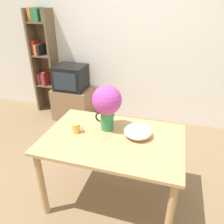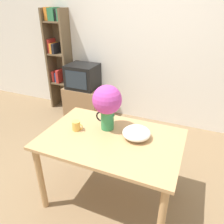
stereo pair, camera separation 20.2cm
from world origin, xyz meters
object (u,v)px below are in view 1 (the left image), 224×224
object	(u,v)px
coffee_mug	(76,128)
white_bowl	(138,131)
tv_set	(71,77)
flower_vase	(107,103)

from	to	relation	value
coffee_mug	white_bowl	bearing A→B (deg)	9.54
white_bowl	tv_set	bearing A→B (deg)	133.97
flower_vase	coffee_mug	bearing A→B (deg)	-151.08
flower_vase	tv_set	xyz separation A→B (m)	(-1.06, 1.38, -0.29)
coffee_mug	tv_set	distance (m)	1.72
coffee_mug	tv_set	size ratio (longest dim) A/B	0.23
white_bowl	tv_set	size ratio (longest dim) A/B	0.52
coffee_mug	white_bowl	xyz separation A→B (m)	(0.57, 0.10, 0.00)
coffee_mug	white_bowl	world-z (taller)	white_bowl
white_bowl	flower_vase	bearing A→B (deg)	171.18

